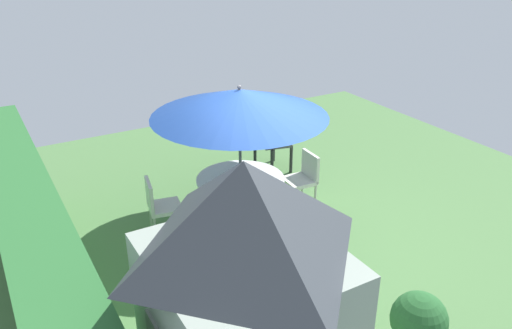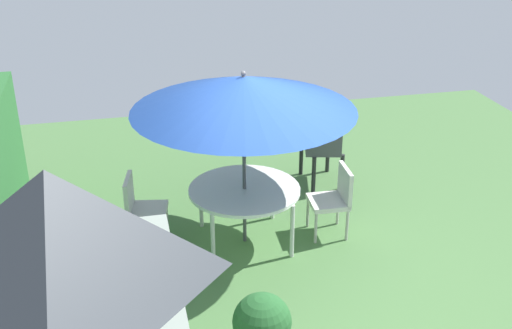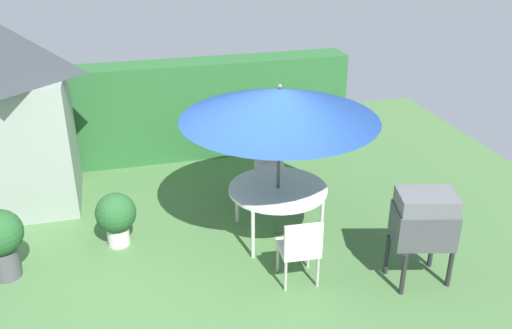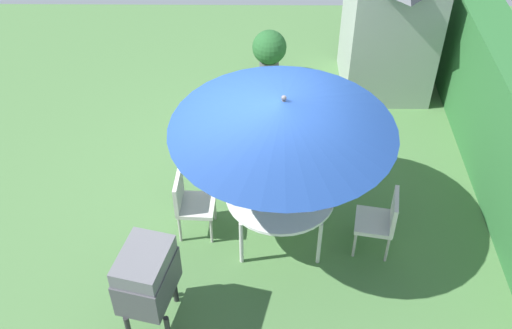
{
  "view_description": "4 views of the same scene",
  "coord_description": "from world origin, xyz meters",
  "px_view_note": "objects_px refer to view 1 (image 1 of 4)",
  "views": [
    {
      "loc": [
        -5.48,
        3.77,
        4.19
      ],
      "look_at": [
        0.56,
        0.27,
        0.99
      ],
      "focal_mm": 36.17,
      "sensor_mm": 36.0,
      "label": 1
    },
    {
      "loc": [
        -5.94,
        1.82,
        4.22
      ],
      "look_at": [
        0.75,
        0.3,
        1.03
      ],
      "focal_mm": 44.7,
      "sensor_mm": 36.0,
      "label": 2
    },
    {
      "loc": [
        -1.23,
        -5.96,
        4.23
      ],
      "look_at": [
        0.34,
        0.14,
        1.27
      ],
      "focal_mm": 38.98,
      "sensor_mm": 36.0,
      "label": 3
    },
    {
      "loc": [
        6.1,
        0.19,
        6.04
      ],
      "look_at": [
        0.29,
        0.14,
        0.8
      ],
      "focal_mm": 43.29,
      "sensor_mm": 36.0,
      "label": 4
    }
  ],
  "objects_px": {
    "bbq_grill": "(273,127)",
    "potted_plant_by_grill": "(306,275)",
    "patio_table": "(241,181)",
    "chair_near_shed": "(303,176)",
    "chair_far_side": "(159,204)",
    "garden_shed": "(245,317)",
    "potted_plant_by_shed": "(418,326)",
    "patio_umbrella": "(239,103)"
  },
  "relations": [
    {
      "from": "bbq_grill",
      "to": "potted_plant_by_grill",
      "type": "bearing_deg",
      "value": 153.93
    },
    {
      "from": "patio_table",
      "to": "potted_plant_by_grill",
      "type": "distance_m",
      "value": 2.2
    },
    {
      "from": "chair_near_shed",
      "to": "chair_far_side",
      "type": "distance_m",
      "value": 2.39
    },
    {
      "from": "garden_shed",
      "to": "bbq_grill",
      "type": "height_order",
      "value": "garden_shed"
    },
    {
      "from": "garden_shed",
      "to": "bbq_grill",
      "type": "relative_size",
      "value": 2.3
    },
    {
      "from": "bbq_grill",
      "to": "potted_plant_by_shed",
      "type": "height_order",
      "value": "bbq_grill"
    },
    {
      "from": "garden_shed",
      "to": "potted_plant_by_shed",
      "type": "bearing_deg",
      "value": -93.68
    },
    {
      "from": "patio_umbrella",
      "to": "potted_plant_by_grill",
      "type": "bearing_deg",
      "value": 172.2
    },
    {
      "from": "potted_plant_by_grill",
      "to": "chair_near_shed",
      "type": "bearing_deg",
      "value": -34.16
    },
    {
      "from": "patio_table",
      "to": "bbq_grill",
      "type": "distance_m",
      "value": 1.99
    },
    {
      "from": "garden_shed",
      "to": "patio_umbrella",
      "type": "distance_m",
      "value": 3.9
    },
    {
      "from": "garden_shed",
      "to": "potted_plant_by_grill",
      "type": "bearing_deg",
      "value": -50.45
    },
    {
      "from": "garden_shed",
      "to": "chair_near_shed",
      "type": "xyz_separation_m",
      "value": [
        3.36,
        -2.95,
        -0.89
      ]
    },
    {
      "from": "garden_shed",
      "to": "potted_plant_by_shed",
      "type": "distance_m",
      "value": 2.1
    },
    {
      "from": "potted_plant_by_shed",
      "to": "chair_far_side",
      "type": "bearing_deg",
      "value": 19.61
    },
    {
      "from": "garden_shed",
      "to": "patio_table",
      "type": "xyz_separation_m",
      "value": [
        3.42,
        -1.81,
        -0.73
      ]
    },
    {
      "from": "potted_plant_by_grill",
      "to": "potted_plant_by_shed",
      "type": "bearing_deg",
      "value": -163.69
    },
    {
      "from": "bbq_grill",
      "to": "chair_far_side",
      "type": "relative_size",
      "value": 1.33
    },
    {
      "from": "patio_umbrella",
      "to": "patio_table",
      "type": "bearing_deg",
      "value": 90.0
    },
    {
      "from": "patio_umbrella",
      "to": "bbq_grill",
      "type": "distance_m",
      "value": 2.26
    },
    {
      "from": "patio_umbrella",
      "to": "potted_plant_by_grill",
      "type": "xyz_separation_m",
      "value": [
        -2.17,
        0.3,
        -1.49
      ]
    },
    {
      "from": "patio_umbrella",
      "to": "chair_near_shed",
      "type": "height_order",
      "value": "patio_umbrella"
    },
    {
      "from": "potted_plant_by_grill",
      "to": "patio_umbrella",
      "type": "bearing_deg",
      "value": -7.8
    },
    {
      "from": "chair_near_shed",
      "to": "chair_far_side",
      "type": "height_order",
      "value": "same"
    },
    {
      "from": "patio_umbrella",
      "to": "chair_far_side",
      "type": "distance_m",
      "value": 1.89
    },
    {
      "from": "bbq_grill",
      "to": "chair_far_side",
      "type": "height_order",
      "value": "bbq_grill"
    },
    {
      "from": "bbq_grill",
      "to": "patio_table",
      "type": "bearing_deg",
      "value": 133.68
    },
    {
      "from": "bbq_grill",
      "to": "chair_near_shed",
      "type": "distance_m",
      "value": 1.5
    },
    {
      "from": "bbq_grill",
      "to": "chair_far_side",
      "type": "distance_m",
      "value": 2.93
    },
    {
      "from": "potted_plant_by_shed",
      "to": "bbq_grill",
      "type": "bearing_deg",
      "value": -15.16
    },
    {
      "from": "chair_near_shed",
      "to": "potted_plant_by_shed",
      "type": "bearing_deg",
      "value": 163.5
    },
    {
      "from": "patio_table",
      "to": "potted_plant_by_shed",
      "type": "bearing_deg",
      "value": -178.32
    },
    {
      "from": "bbq_grill",
      "to": "chair_near_shed",
      "type": "height_order",
      "value": "bbq_grill"
    },
    {
      "from": "garden_shed",
      "to": "potted_plant_by_shed",
      "type": "xyz_separation_m",
      "value": [
        -0.12,
        -1.91,
        -0.85
      ]
    },
    {
      "from": "bbq_grill",
      "to": "potted_plant_by_grill",
      "type": "relative_size",
      "value": 1.58
    },
    {
      "from": "garden_shed",
      "to": "potted_plant_by_shed",
      "type": "height_order",
      "value": "garden_shed"
    },
    {
      "from": "garden_shed",
      "to": "potted_plant_by_grill",
      "type": "xyz_separation_m",
      "value": [
        1.25,
        -1.51,
        -0.97
      ]
    },
    {
      "from": "chair_far_side",
      "to": "garden_shed",
      "type": "bearing_deg",
      "value": 171.11
    },
    {
      "from": "garden_shed",
      "to": "potted_plant_by_shed",
      "type": "relative_size",
      "value": 2.99
    },
    {
      "from": "chair_far_side",
      "to": "potted_plant_by_shed",
      "type": "relative_size",
      "value": 0.98
    },
    {
      "from": "garden_shed",
      "to": "patio_table",
      "type": "height_order",
      "value": "garden_shed"
    },
    {
      "from": "chair_near_shed",
      "to": "potted_plant_by_grill",
      "type": "relative_size",
      "value": 1.18
    }
  ]
}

